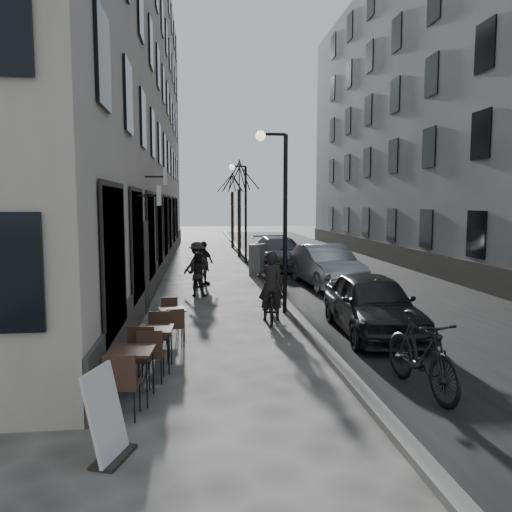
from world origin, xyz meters
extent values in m
plane|color=#3D3A37|center=(0.00, 0.00, 0.00)|extent=(120.00, 120.00, 0.00)
cube|color=black|center=(3.85, 16.00, 0.00)|extent=(7.30, 60.00, 0.00)
cube|color=slate|center=(0.20, 16.00, 0.06)|extent=(0.25, 60.00, 0.12)
cube|color=gray|center=(-6.00, 16.50, 8.00)|extent=(4.00, 35.00, 16.00)
cube|color=slate|center=(9.50, 16.50, 8.00)|extent=(4.00, 35.00, 16.00)
cylinder|color=black|center=(0.00, 6.00, 2.50)|extent=(0.12, 0.12, 5.00)
cylinder|color=black|center=(-0.35, 6.00, 5.00)|extent=(0.70, 0.08, 0.08)
sphere|color=#FFF2CC|center=(-0.70, 6.00, 4.95)|extent=(0.28, 0.28, 0.28)
cylinder|color=black|center=(0.00, 18.00, 2.50)|extent=(0.12, 0.12, 5.00)
cylinder|color=black|center=(-0.35, 18.00, 5.00)|extent=(0.70, 0.08, 0.08)
sphere|color=#FFF2CC|center=(-0.70, 18.00, 4.95)|extent=(0.28, 0.28, 0.28)
cylinder|color=black|center=(-0.10, 21.00, 1.95)|extent=(0.20, 0.20, 3.90)
cylinder|color=black|center=(-0.10, 27.00, 1.95)|extent=(0.20, 0.20, 3.90)
cube|color=black|center=(-3.48, -0.06, 0.82)|extent=(0.73, 0.73, 0.04)
cylinder|color=black|center=(-3.79, -0.33, 0.40)|extent=(0.03, 0.03, 0.79)
cylinder|color=black|center=(-3.22, -0.37, 0.40)|extent=(0.03, 0.03, 0.79)
cylinder|color=black|center=(-3.75, 0.24, 0.40)|extent=(0.03, 0.03, 0.79)
cylinder|color=black|center=(-3.17, 0.20, 0.40)|extent=(0.03, 0.03, 0.79)
cube|color=black|center=(-3.24, 1.40, 0.78)|extent=(0.67, 0.67, 0.04)
cylinder|color=black|center=(-3.53, 1.13, 0.38)|extent=(0.03, 0.03, 0.76)
cylinder|color=black|center=(-2.98, 1.11, 0.38)|extent=(0.03, 0.03, 0.76)
cylinder|color=black|center=(-3.51, 1.68, 0.38)|extent=(0.03, 0.03, 0.76)
cylinder|color=black|center=(-2.96, 1.66, 0.38)|extent=(0.03, 0.03, 0.76)
cube|color=black|center=(-3.04, 3.51, 0.70)|extent=(0.66, 0.66, 0.04)
cylinder|color=black|center=(-3.24, 3.24, 0.34)|extent=(0.02, 0.02, 0.68)
cylinder|color=black|center=(-2.76, 3.31, 0.34)|extent=(0.02, 0.02, 0.68)
cylinder|color=black|center=(-3.32, 3.72, 0.34)|extent=(0.02, 0.02, 0.68)
cylinder|color=black|center=(-2.83, 3.79, 0.34)|extent=(0.02, 0.02, 0.68)
cube|color=black|center=(-3.47, -1.86, 0.02)|extent=(0.52, 0.73, 0.04)
cube|color=silver|center=(-3.56, -1.86, 0.58)|extent=(0.47, 0.71, 1.10)
cube|color=slate|center=(0.10, 13.59, 0.68)|extent=(0.82, 1.02, 1.35)
imported|color=black|center=(-0.53, 5.13, 0.57)|extent=(1.02, 2.24, 1.14)
imported|color=black|center=(-0.53, 5.13, 0.93)|extent=(0.73, 0.53, 1.86)
imported|color=black|center=(-2.48, 8.87, 0.75)|extent=(0.88, 0.78, 1.49)
imported|color=#2A2825|center=(-2.49, 10.59, 0.85)|extent=(1.26, 1.15, 1.70)
imported|color=black|center=(-2.27, 11.17, 0.84)|extent=(0.99, 0.97, 1.67)
imported|color=black|center=(1.68, 3.50, 0.72)|extent=(1.90, 4.33, 1.45)
imported|color=gray|center=(2.30, 10.30, 0.77)|extent=(2.05, 4.83, 1.55)
imported|color=#3A3E45|center=(1.40, 15.72, 0.74)|extent=(2.43, 5.27, 1.49)
imported|color=black|center=(1.20, -0.22, 0.65)|extent=(0.84, 2.22, 1.30)
camera|label=1|loc=(-2.40, -7.83, 3.11)|focal=35.00mm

